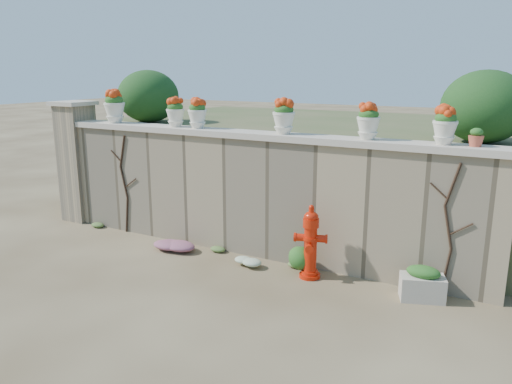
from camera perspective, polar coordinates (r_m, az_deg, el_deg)
The scene contains 21 objects.
ground at distance 7.40m, azimuth -7.55°, elevation -11.02°, with size 80.00×80.00×0.00m, color brown.
stone_wall at distance 8.50m, azimuth -0.57°, elevation -0.48°, with size 8.00×0.40×2.00m, color gray.
wall_cap at distance 8.31m, azimuth -0.59°, elevation 6.56°, with size 8.10×0.52×0.10m, color beige.
gate_pillar at distance 11.05m, azimuth -19.68°, elevation 3.39°, with size 0.72×0.72×2.48m.
raised_fill at distance 11.33m, azimuth 7.43°, elevation 2.99°, with size 9.00×6.00×2.00m, color #384C23.
back_shrub_left at distance 11.09m, azimuth -12.20°, elevation 10.65°, with size 1.30×1.30×1.10m, color #143814.
back_shrub_right at distance 8.41m, azimuth 24.68°, elevation 8.85°, with size 1.30×1.30×1.10m, color #143814.
vine_left at distance 9.90m, azimuth -14.81°, elevation 1.04°, with size 0.60×0.04×1.91m.
vine_right at distance 7.31m, azimuth 21.18°, elevation -3.89°, with size 0.60×0.04×1.91m.
fire_hydrant at distance 7.59m, azimuth 6.25°, elevation -5.68°, with size 0.49×0.35×1.14m.
planter_box at distance 7.34m, azimuth 18.49°, elevation -9.94°, with size 0.67×0.52×0.49m.
green_shrub at distance 7.84m, azimuth 4.52°, elevation -7.18°, with size 0.61×0.55×0.58m, color #1E5119.
magenta_clump at distance 8.92m, azimuth -9.07°, elevation -5.94°, with size 0.82×0.55×0.22m, color #C22690.
white_flowers at distance 8.13m, azimuth -0.81°, elevation -7.82°, with size 0.56×0.45×0.20m, color white.
urn_pot_0 at distance 10.10m, azimuth -15.88°, elevation 9.36°, with size 0.40×0.40×0.62m.
urn_pot_1 at distance 9.14m, azimuth -9.20°, elevation 8.95°, with size 0.33×0.33×0.51m.
urn_pot_2 at distance 8.85m, azimuth -6.72°, elevation 8.90°, with size 0.33×0.33×0.52m.
urn_pot_3 at distance 7.99m, azimuth 3.19°, elevation 8.61°, with size 0.36×0.36×0.56m.
urn_pot_4 at distance 7.51m, azimuth 12.72°, elevation 7.86°, with size 0.34×0.34×0.53m.
urn_pot_5 at distance 7.28m, azimuth 20.80°, elevation 7.10°, with size 0.33×0.33×0.52m.
terracotta_pot at distance 7.25m, azimuth 23.84°, elevation 5.64°, with size 0.20×0.20×0.24m.
Camera 1 is at (4.06, -5.37, 3.08)m, focal length 35.00 mm.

